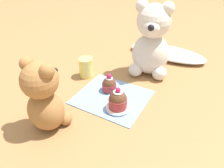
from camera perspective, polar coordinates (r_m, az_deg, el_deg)
ground_plane at (r=0.74m, az=0.00°, el=-3.58°), size 4.00×4.00×0.00m
knitted_placemat at (r=0.74m, az=0.00°, el=-3.40°), size 0.23×0.20×0.01m
tulle_cloth at (r=1.02m, az=14.16°, el=7.92°), size 0.35×0.14×0.04m
teddy_bear_cream at (r=0.83m, az=10.26°, el=10.72°), size 0.16×0.16×0.28m
teddy_bear_tan at (r=0.60m, az=-17.30°, el=-3.30°), size 0.11×0.11×0.21m
cupcake_near_cream_bear at (r=0.76m, az=-0.72°, el=-0.09°), size 0.05×0.05×0.06m
saucer_plate at (r=0.69m, az=1.51°, el=-6.15°), size 0.08×0.08×0.01m
cupcake_near_tan_bear at (r=0.67m, az=1.55°, el=-4.23°), size 0.06×0.06×0.07m
juice_glass at (r=0.84m, az=-6.80°, el=4.31°), size 0.05×0.05×0.08m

